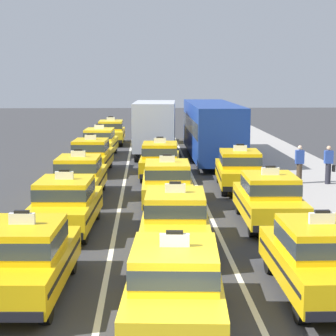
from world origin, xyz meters
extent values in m
cube|color=silver|center=(-1.60, 20.00, 0.00)|extent=(0.14, 80.00, 0.01)
cube|color=silver|center=(1.60, 20.00, 0.00)|extent=(0.14, 80.00, 0.01)
cube|color=#9E9993|center=(7.20, 15.00, 0.07)|extent=(4.00, 90.00, 0.15)
cylinder|color=black|center=(-3.97, 5.13, 0.32)|extent=(0.27, 0.65, 0.64)
cylinder|color=black|center=(-2.50, 5.07, 0.32)|extent=(0.27, 0.65, 0.64)
cylinder|color=black|center=(-2.62, 2.01, 0.32)|extent=(0.27, 0.65, 0.64)
cube|color=yellow|center=(-3.30, 3.57, 0.67)|extent=(1.99, 4.57, 0.70)
cube|color=black|center=(-3.30, 3.57, 0.72)|extent=(1.99, 4.21, 0.10)
cube|color=yellow|center=(-3.30, 3.42, 1.34)|extent=(1.69, 2.16, 0.64)
cube|color=#2D3842|center=(-3.30, 3.42, 1.34)|extent=(1.71, 2.19, 0.35)
cube|color=white|center=(-3.30, 3.42, 1.78)|extent=(0.56, 0.14, 0.24)
cube|color=black|center=(-3.30, 3.42, 1.93)|extent=(0.32, 0.12, 0.06)
cube|color=black|center=(-3.20, 5.78, 0.42)|extent=(1.71, 0.21, 0.20)
cylinder|color=black|center=(-3.80, 10.84, 0.32)|extent=(0.27, 0.65, 0.64)
cylinder|color=black|center=(-2.33, 10.77, 0.32)|extent=(0.27, 0.65, 0.64)
cylinder|color=black|center=(-3.93, 7.78, 0.32)|extent=(0.27, 0.65, 0.64)
cylinder|color=black|center=(-2.45, 7.72, 0.32)|extent=(0.27, 0.65, 0.64)
cube|color=yellow|center=(-3.13, 9.28, 0.67)|extent=(1.99, 4.57, 0.70)
cube|color=black|center=(-3.13, 9.28, 0.72)|extent=(1.99, 4.21, 0.10)
cube|color=yellow|center=(-3.13, 9.13, 1.34)|extent=(1.69, 2.17, 0.64)
cube|color=#2D3842|center=(-3.13, 9.13, 1.34)|extent=(1.71, 2.19, 0.35)
cube|color=white|center=(-3.13, 9.13, 1.78)|extent=(0.56, 0.14, 0.24)
cube|color=black|center=(-3.13, 9.13, 1.93)|extent=(0.32, 0.12, 0.06)
cube|color=black|center=(-3.03, 11.48, 0.42)|extent=(1.71, 0.21, 0.20)
cube|color=black|center=(-3.22, 7.07, 0.42)|extent=(1.71, 0.21, 0.20)
cylinder|color=black|center=(-3.95, 16.04, 0.32)|extent=(0.26, 0.65, 0.64)
cylinder|color=black|center=(-2.48, 16.00, 0.32)|extent=(0.26, 0.65, 0.64)
cylinder|color=black|center=(-4.04, 12.98, 0.32)|extent=(0.26, 0.65, 0.64)
cylinder|color=black|center=(-2.56, 12.94, 0.32)|extent=(0.26, 0.65, 0.64)
cube|color=yellow|center=(-3.26, 14.49, 0.67)|extent=(1.92, 4.55, 0.70)
cube|color=black|center=(-3.26, 14.49, 0.72)|extent=(1.93, 4.19, 0.10)
cube|color=yellow|center=(-3.26, 14.34, 1.34)|extent=(1.66, 2.14, 0.64)
cube|color=#2D3842|center=(-3.26, 14.34, 1.34)|extent=(1.68, 2.16, 0.35)
cube|color=white|center=(-3.26, 14.34, 1.78)|extent=(0.56, 0.14, 0.24)
cube|color=black|center=(-3.26, 14.34, 1.93)|extent=(0.32, 0.12, 0.06)
cube|color=black|center=(-3.20, 16.70, 0.42)|extent=(1.71, 0.19, 0.20)
cube|color=black|center=(-3.32, 12.28, 0.42)|extent=(1.71, 0.19, 0.20)
cylinder|color=black|center=(-3.99, 22.40, 0.32)|extent=(0.27, 0.65, 0.64)
cylinder|color=black|center=(-2.52, 22.32, 0.32)|extent=(0.27, 0.65, 0.64)
cylinder|color=black|center=(-4.14, 19.34, 0.32)|extent=(0.27, 0.65, 0.64)
cylinder|color=black|center=(-2.67, 19.27, 0.32)|extent=(0.27, 0.65, 0.64)
cube|color=yellow|center=(-3.33, 20.83, 0.67)|extent=(2.02, 4.58, 0.70)
cube|color=black|center=(-3.33, 20.83, 0.72)|extent=(2.02, 4.22, 0.10)
cube|color=yellow|center=(-3.34, 20.68, 1.34)|extent=(1.70, 2.18, 0.64)
cube|color=#2D3842|center=(-3.34, 20.68, 1.34)|extent=(1.72, 2.20, 0.35)
cube|color=white|center=(-3.34, 20.68, 1.78)|extent=(0.57, 0.15, 0.24)
cube|color=black|center=(-3.34, 20.68, 1.93)|extent=(0.32, 0.13, 0.06)
cube|color=black|center=(-3.22, 23.04, 0.42)|extent=(1.71, 0.22, 0.20)
cube|color=black|center=(-3.44, 18.62, 0.42)|extent=(1.71, 0.22, 0.20)
cylinder|color=black|center=(-4.01, 28.46, 0.32)|extent=(0.27, 0.65, 0.64)
cylinder|color=black|center=(-2.54, 28.38, 0.32)|extent=(0.27, 0.65, 0.64)
cylinder|color=black|center=(-4.16, 25.40, 0.32)|extent=(0.27, 0.65, 0.64)
cylinder|color=black|center=(-2.69, 25.33, 0.32)|extent=(0.27, 0.65, 0.64)
cube|color=yellow|center=(-3.35, 26.89, 0.67)|extent=(2.02, 4.58, 0.70)
cube|color=black|center=(-3.35, 26.89, 0.72)|extent=(2.02, 4.22, 0.10)
cube|color=yellow|center=(-3.36, 26.74, 1.34)|extent=(1.70, 2.18, 0.64)
cube|color=#2D3842|center=(-3.36, 26.74, 1.34)|extent=(1.72, 2.20, 0.35)
cube|color=white|center=(-3.36, 26.74, 1.78)|extent=(0.57, 0.15, 0.24)
cube|color=black|center=(-3.36, 26.74, 1.93)|extent=(0.33, 0.13, 0.06)
cube|color=black|center=(-3.24, 29.10, 0.42)|extent=(1.71, 0.22, 0.20)
cube|color=black|center=(-3.46, 24.69, 0.42)|extent=(1.71, 0.22, 0.20)
cylinder|color=black|center=(-3.77, 34.91, 0.32)|extent=(0.24, 0.64, 0.64)
cylinder|color=black|center=(-2.30, 34.91, 0.32)|extent=(0.24, 0.64, 0.64)
cylinder|color=black|center=(-3.77, 31.85, 0.32)|extent=(0.24, 0.64, 0.64)
cylinder|color=black|center=(-2.29, 31.85, 0.32)|extent=(0.24, 0.64, 0.64)
cube|color=yellow|center=(-3.03, 33.38, 0.67)|extent=(1.81, 4.50, 0.70)
cube|color=black|center=(-3.03, 33.38, 0.72)|extent=(1.83, 4.14, 0.10)
cube|color=yellow|center=(-3.03, 33.23, 1.34)|extent=(1.60, 2.10, 0.64)
cube|color=#2D3842|center=(-3.03, 33.23, 1.34)|extent=(1.62, 2.12, 0.35)
cube|color=white|center=(-3.03, 33.23, 1.78)|extent=(0.56, 0.12, 0.24)
cube|color=black|center=(-3.03, 33.23, 1.93)|extent=(0.32, 0.11, 0.06)
cube|color=black|center=(-3.03, 35.59, 0.42)|extent=(1.71, 0.14, 0.20)
cube|color=black|center=(-3.03, 31.17, 0.42)|extent=(1.71, 0.14, 0.20)
cylinder|color=black|center=(-0.73, 3.29, 0.32)|extent=(0.28, 0.65, 0.64)
cylinder|color=black|center=(0.74, 3.20, 0.32)|extent=(0.28, 0.65, 0.64)
cube|color=yellow|center=(-0.09, 1.72, 0.67)|extent=(2.09, 4.61, 0.70)
cube|color=black|center=(-0.09, 1.72, 0.72)|extent=(2.08, 4.25, 0.10)
cube|color=yellow|center=(-0.10, 1.57, 1.34)|extent=(1.73, 2.20, 0.64)
cube|color=#2D3842|center=(-0.10, 1.57, 1.34)|extent=(1.75, 2.22, 0.35)
cube|color=white|center=(-0.10, 1.57, 1.78)|extent=(0.57, 0.16, 0.24)
cube|color=black|center=(-0.10, 1.57, 1.93)|extent=(0.33, 0.13, 0.06)
cube|color=black|center=(0.05, 3.92, 0.42)|extent=(1.72, 0.25, 0.20)
cylinder|color=black|center=(-0.49, 8.58, 0.32)|extent=(0.27, 0.65, 0.64)
cylinder|color=black|center=(0.99, 8.51, 0.32)|extent=(0.27, 0.65, 0.64)
cylinder|color=black|center=(-0.64, 5.53, 0.32)|extent=(0.27, 0.65, 0.64)
cylinder|color=black|center=(0.84, 5.46, 0.32)|extent=(0.27, 0.65, 0.64)
cube|color=yellow|center=(0.18, 7.02, 0.67)|extent=(2.02, 4.58, 0.70)
cube|color=black|center=(0.18, 7.02, 0.72)|extent=(2.02, 4.22, 0.10)
cube|color=yellow|center=(0.17, 6.87, 1.34)|extent=(1.70, 2.18, 0.64)
cube|color=#2D3842|center=(0.17, 6.87, 1.34)|extent=(1.72, 2.20, 0.35)
cube|color=white|center=(0.17, 6.87, 1.78)|extent=(0.57, 0.15, 0.24)
cube|color=black|center=(0.17, 6.87, 1.93)|extent=(0.32, 0.13, 0.06)
cube|color=black|center=(0.28, 9.23, 0.42)|extent=(1.71, 0.22, 0.20)
cube|color=black|center=(0.07, 4.81, 0.42)|extent=(1.71, 0.22, 0.20)
cylinder|color=black|center=(-0.55, 14.39, 0.32)|extent=(0.25, 0.64, 0.64)
cylinder|color=black|center=(0.93, 14.36, 0.32)|extent=(0.25, 0.64, 0.64)
cylinder|color=black|center=(-0.60, 11.33, 0.32)|extent=(0.25, 0.64, 0.64)
cylinder|color=black|center=(0.87, 11.30, 0.32)|extent=(0.25, 0.64, 0.64)
cube|color=yellow|center=(0.16, 12.85, 0.67)|extent=(1.88, 4.53, 0.70)
cube|color=black|center=(0.16, 12.85, 0.72)|extent=(1.89, 4.17, 0.10)
cube|color=yellow|center=(0.16, 12.70, 1.34)|extent=(1.64, 2.13, 0.64)
cube|color=#2D3842|center=(0.16, 12.70, 1.34)|extent=(1.66, 2.15, 0.35)
cube|color=white|center=(0.16, 12.70, 1.78)|extent=(0.56, 0.13, 0.24)
cube|color=black|center=(0.16, 12.70, 1.93)|extent=(0.32, 0.12, 0.06)
cube|color=black|center=(0.20, 15.06, 0.42)|extent=(1.71, 0.17, 0.20)
cube|color=black|center=(0.12, 10.64, 0.42)|extent=(1.71, 0.17, 0.20)
cylinder|color=black|center=(-0.61, 20.77, 0.32)|extent=(0.27, 0.65, 0.64)
cylinder|color=black|center=(0.86, 20.70, 0.32)|extent=(0.27, 0.65, 0.64)
cylinder|color=black|center=(-0.76, 17.71, 0.32)|extent=(0.27, 0.65, 0.64)
cylinder|color=black|center=(0.72, 17.64, 0.32)|extent=(0.27, 0.65, 0.64)
cube|color=yellow|center=(0.05, 19.20, 0.67)|extent=(2.01, 4.58, 0.70)
cube|color=black|center=(0.05, 19.20, 0.72)|extent=(2.01, 4.22, 0.10)
cube|color=yellow|center=(0.05, 19.05, 1.34)|extent=(1.70, 2.17, 0.64)
cube|color=#2D3842|center=(0.05, 19.05, 1.34)|extent=(1.72, 2.19, 0.35)
cube|color=white|center=(0.05, 19.05, 1.78)|extent=(0.56, 0.15, 0.24)
cube|color=black|center=(0.05, 19.05, 1.93)|extent=(0.32, 0.12, 0.06)
cube|color=black|center=(0.16, 21.41, 0.42)|extent=(1.71, 0.22, 0.20)
cube|color=black|center=(-0.05, 17.00, 0.42)|extent=(1.71, 0.22, 0.20)
cylinder|color=black|center=(-0.91, 28.25, 0.32)|extent=(0.27, 0.65, 0.64)
cylinder|color=black|center=(0.99, 28.14, 0.32)|extent=(0.27, 0.65, 0.64)
cylinder|color=black|center=(-1.12, 24.35, 0.32)|extent=(0.27, 0.65, 0.64)
cylinder|color=black|center=(0.78, 24.25, 0.32)|extent=(0.27, 0.65, 0.64)
cube|color=black|center=(0.10, 29.17, 1.37)|extent=(2.22, 2.31, 2.10)
cube|color=#2D3842|center=(0.15, 30.24, 1.67)|extent=(1.93, 0.17, 0.76)
cube|color=#B2B7C1|center=(-0.08, 25.92, 1.92)|extent=(2.58, 5.32, 2.70)
cylinder|color=black|center=(-0.84, 35.76, 0.32)|extent=(0.28, 0.65, 0.64)
cylinder|color=black|center=(0.64, 35.66, 0.32)|extent=(0.28, 0.65, 0.64)
cylinder|color=black|center=(-1.03, 32.70, 0.32)|extent=(0.28, 0.65, 0.64)
cylinder|color=black|center=(0.44, 32.61, 0.32)|extent=(0.28, 0.65, 0.64)
cube|color=yellow|center=(-0.20, 34.18, 0.67)|extent=(2.08, 4.60, 0.70)
cube|color=black|center=(-0.20, 34.18, 0.72)|extent=(2.08, 4.25, 0.10)
cube|color=yellow|center=(-0.21, 34.03, 1.34)|extent=(1.73, 2.20, 0.64)
cube|color=#2D3842|center=(-0.21, 34.03, 1.34)|extent=(1.75, 2.22, 0.35)
cube|color=white|center=(-0.21, 34.03, 1.78)|extent=(0.57, 0.16, 0.24)
cube|color=black|center=(-0.21, 34.03, 1.93)|extent=(0.33, 0.13, 0.06)
cube|color=black|center=(-0.06, 36.39, 0.42)|extent=(1.72, 0.25, 0.20)
cube|color=black|center=(-0.34, 31.98, 0.42)|extent=(1.72, 0.25, 0.20)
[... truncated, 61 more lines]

